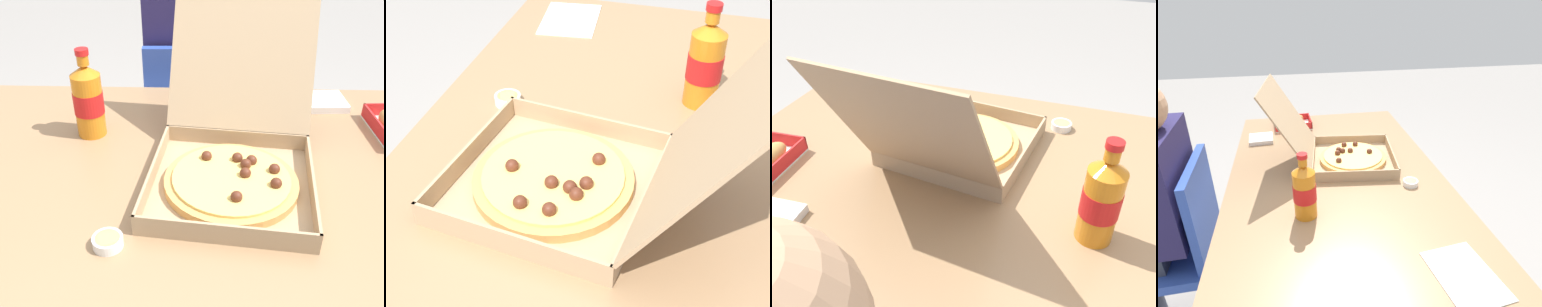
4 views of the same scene
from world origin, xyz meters
The scene contains 7 objects.
dining_table centered at (0.00, 0.00, 0.67)m, with size 1.42×0.83×0.74m.
chair centered at (0.03, 0.65, 0.48)m, with size 0.41×0.41×0.83m.
diner_person centered at (0.03, 0.71, 0.69)m, with size 0.37×0.41×1.15m.
pizza_box_open centered at (0.12, -0.04, 0.79)m, with size 0.40×0.55×0.34m.
cola_bottle centered at (-0.23, 0.13, 0.84)m, with size 0.07×0.07×0.22m.
napkin_pile centered at (0.40, 0.31, 0.75)m, with size 0.11×0.11×0.02m, color white.
dipping_sauce_cup centered at (-0.11, -0.26, 0.75)m, with size 0.06×0.06×0.02m.
Camera 1 is at (0.06, -0.84, 1.32)m, focal length 41.41 mm.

